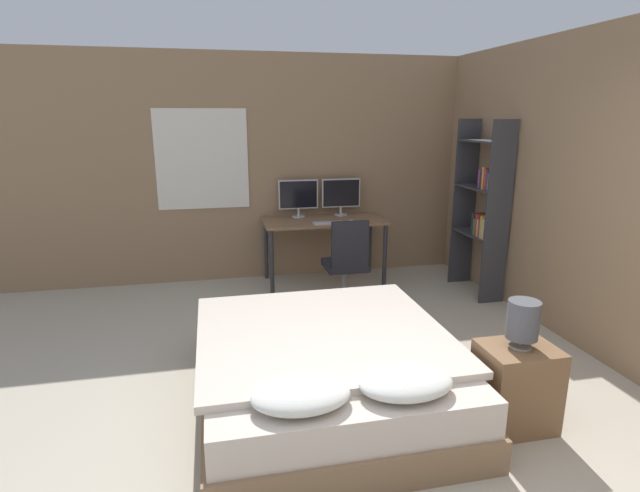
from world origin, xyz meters
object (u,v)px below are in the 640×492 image
(monitor_left, at_px, (298,196))
(bookshelf, at_px, (484,204))
(keyboard, at_px, (329,223))
(office_chair, at_px, (346,272))
(bedside_lamp, at_px, (523,320))
(nightstand, at_px, (516,387))
(computer_mouse, at_px, (351,221))
(bed, at_px, (326,369))
(monitor_right, at_px, (341,195))
(desk, at_px, (324,227))

(monitor_left, xyz_separation_m, bookshelf, (1.90, -1.02, 0.00))
(keyboard, relative_size, office_chair, 0.37)
(bedside_lamp, relative_size, bookshelf, 0.16)
(nightstand, relative_size, office_chair, 0.59)
(nightstand, height_order, computer_mouse, computer_mouse)
(keyboard, height_order, bookshelf, bookshelf)
(bed, xyz_separation_m, computer_mouse, (0.85, 2.37, 0.54))
(keyboard, bearing_deg, nightstand, -79.05)
(keyboard, xyz_separation_m, computer_mouse, (0.27, 0.00, 0.01))
(computer_mouse, relative_size, bookshelf, 0.04)
(monitor_right, bearing_deg, desk, -138.37)
(office_chair, bearing_deg, bedside_lamp, -77.68)
(monitor_right, bearing_deg, office_chair, -101.48)
(desk, bearing_deg, monitor_right, 41.63)
(nightstand, relative_size, bedside_lamp, 1.81)
(bedside_lamp, relative_size, desk, 0.21)
(monitor_left, bearing_deg, desk, -41.63)
(nightstand, distance_m, office_chair, 2.38)
(monitor_right, distance_m, keyboard, 0.60)
(desk, distance_m, bookshelf, 1.84)
(bedside_lamp, distance_m, monitor_left, 3.49)
(monitor_left, distance_m, computer_mouse, 0.75)
(bookshelf, bearing_deg, office_chair, -178.90)
(monitor_right, bearing_deg, bedside_lamp, -85.03)
(bedside_lamp, xyz_separation_m, monitor_right, (-0.29, 3.37, 0.29))
(desk, xyz_separation_m, monitor_left, (-0.27, 0.24, 0.35))
(bookshelf, bearing_deg, computer_mouse, 158.02)
(nightstand, distance_m, bedside_lamp, 0.46)
(bed, relative_size, keyboard, 5.52)
(keyboard, height_order, office_chair, office_chair)
(nightstand, height_order, bedside_lamp, bedside_lamp)
(bed, relative_size, nightstand, 3.49)
(bedside_lamp, distance_m, computer_mouse, 2.92)
(monitor_left, relative_size, bookshelf, 0.25)
(bed, xyz_separation_m, bedside_lamp, (1.14, -0.53, 0.49))
(bed, xyz_separation_m, nightstand, (1.14, -0.53, 0.03))
(bed, height_order, office_chair, office_chair)
(keyboard, xyz_separation_m, office_chair, (0.05, -0.58, -0.41))
(monitor_right, relative_size, bookshelf, 0.25)
(monitor_right, xyz_separation_m, computer_mouse, (-0.00, -0.47, -0.24))
(desk, distance_m, keyboard, 0.26)
(bed, xyz_separation_m, desk, (0.58, 2.60, 0.43))
(computer_mouse, bearing_deg, keyboard, 180.00)
(desk, xyz_separation_m, bookshelf, (1.63, -0.78, 0.36))
(monitor_right, bearing_deg, keyboard, -119.54)
(bedside_lamp, height_order, bookshelf, bookshelf)
(keyboard, bearing_deg, bed, -103.79)
(computer_mouse, height_order, bookshelf, bookshelf)
(monitor_left, bearing_deg, bed, -96.29)
(desk, bearing_deg, office_chair, -86.19)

